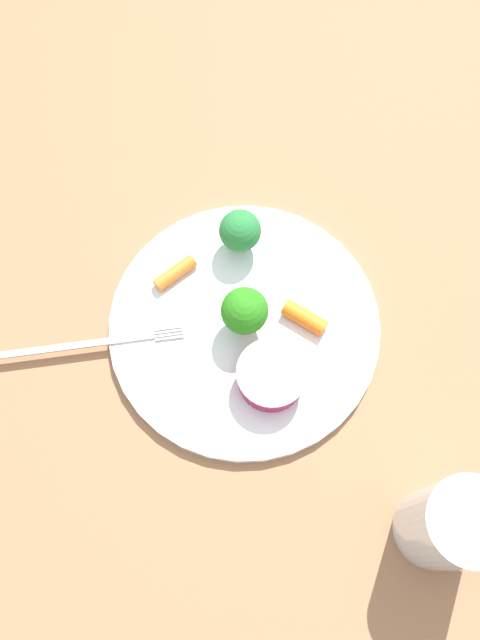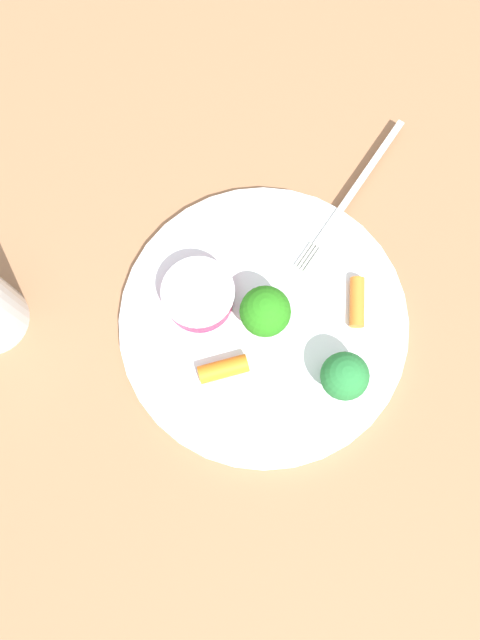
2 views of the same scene
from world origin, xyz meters
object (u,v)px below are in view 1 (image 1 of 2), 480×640
at_px(carrot_stick_1, 304,318).
at_px(fork, 92,344).
at_px(plate, 244,326).
at_px(sauce_cup, 271,376).
at_px(broccoli_floret_0, 250,312).
at_px(carrot_stick_0, 175,273).
at_px(broccoli_floret_1, 240,231).
at_px(drinking_glass, 450,525).

relative_size(carrot_stick_1, fork, 0.24).
height_order(plate, sauce_cup, sauce_cup).
bearing_deg(broccoli_floret_0, carrot_stick_0, 147.39).
bearing_deg(plate, broccoli_floret_1, 95.89).
bearing_deg(drinking_glass, broccoli_floret_1, 124.72).
distance_m(sauce_cup, drinking_glass, 0.20).
bearing_deg(drinking_glass, carrot_stick_0, 137.27).
bearing_deg(plate, drinking_glass, -45.76).
distance_m(plate, carrot_stick_1, 0.06).
bearing_deg(drinking_glass, sauce_cup, 139.76).
distance_m(broccoli_floret_0, fork, 0.16).
xyz_separation_m(sauce_cup, carrot_stick_0, (-0.10, 0.10, -0.01)).
relative_size(broccoli_floret_1, carrot_stick_1, 1.15).
relative_size(broccoli_floret_0, carrot_stick_0, 1.27).
bearing_deg(broccoli_floret_1, carrot_stick_0, -148.65).
bearing_deg(carrot_stick_0, plate, -33.82).
bearing_deg(carrot_stick_0, broccoli_floret_1, 31.35).
bearing_deg(carrot_stick_0, drinking_glass, -42.73).
distance_m(sauce_cup, carrot_stick_0, 0.14).
height_order(sauce_cup, broccoli_floret_1, broccoli_floret_1).
xyz_separation_m(plate, fork, (-0.15, -0.03, 0.01)).
bearing_deg(fork, sauce_cup, -8.79).
bearing_deg(broccoli_floret_0, sauce_cup, -67.07).
xyz_separation_m(plate, carrot_stick_1, (0.06, 0.01, 0.01)).
relative_size(broccoli_floret_0, carrot_stick_1, 1.31).
xyz_separation_m(sauce_cup, drinking_glass, (0.15, -0.13, 0.03)).
bearing_deg(broccoli_floret_0, plate, 169.52).
xyz_separation_m(broccoli_floret_0, carrot_stick_0, (-0.08, 0.05, -0.03)).
distance_m(sauce_cup, broccoli_floret_1, 0.15).
distance_m(carrot_stick_0, drinking_glass, 0.34).
bearing_deg(fork, broccoli_floret_1, 39.98).
distance_m(broccoli_floret_1, drinking_glass, 0.33).
relative_size(carrot_stick_1, drinking_glass, 0.39).
height_order(carrot_stick_0, fork, carrot_stick_0).
bearing_deg(broccoli_floret_1, drinking_glass, -55.28).
distance_m(plate, drinking_glass, 0.26).
distance_m(carrot_stick_0, fork, 0.11).
height_order(broccoli_floret_1, carrot_stick_0, broccoli_floret_1).
distance_m(broccoli_floret_1, carrot_stick_1, 0.11).
bearing_deg(carrot_stick_1, fork, -170.17).
bearing_deg(fork, carrot_stick_0, 45.91).
distance_m(sauce_cup, broccoli_floret_0, 0.06).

